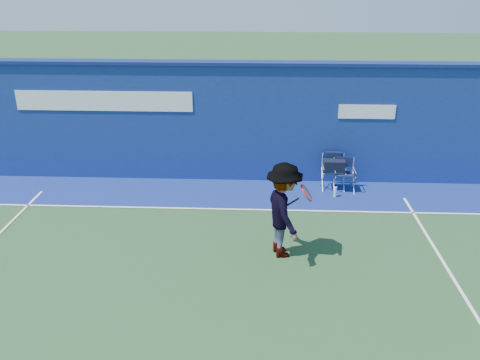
{
  "coord_description": "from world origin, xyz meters",
  "views": [
    {
      "loc": [
        1.0,
        -7.41,
        5.16
      ],
      "look_at": [
        0.55,
        2.6,
        1.0
      ],
      "focal_mm": 38.0,
      "sensor_mm": 36.0,
      "label": 1
    }
  ],
  "objects_px": {
    "directors_chair_left": "(333,174)",
    "water_bottle": "(335,192)",
    "directors_chair_right": "(344,181)",
    "tennis_player": "(284,210)"
  },
  "relations": [
    {
      "from": "directors_chair_left",
      "to": "water_bottle",
      "type": "distance_m",
      "value": 0.58
    },
    {
      "from": "water_bottle",
      "to": "tennis_player",
      "type": "bearing_deg",
      "value": -116.57
    },
    {
      "from": "directors_chair_left",
      "to": "directors_chair_right",
      "type": "distance_m",
      "value": 0.3
    },
    {
      "from": "directors_chair_left",
      "to": "tennis_player",
      "type": "height_order",
      "value": "tennis_player"
    },
    {
      "from": "directors_chair_right",
      "to": "water_bottle",
      "type": "relative_size",
      "value": 3.15
    },
    {
      "from": "directors_chair_right",
      "to": "directors_chair_left",
      "type": "bearing_deg",
      "value": 156.97
    },
    {
      "from": "directors_chair_right",
      "to": "water_bottle",
      "type": "height_order",
      "value": "directors_chair_right"
    },
    {
      "from": "tennis_player",
      "to": "directors_chair_left",
      "type": "bearing_deg",
      "value": 67.23
    },
    {
      "from": "directors_chair_left",
      "to": "water_bottle",
      "type": "height_order",
      "value": "directors_chair_left"
    },
    {
      "from": "water_bottle",
      "to": "tennis_player",
      "type": "relative_size",
      "value": 0.14
    }
  ]
}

